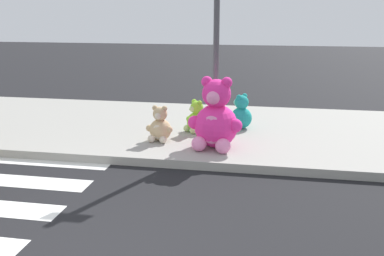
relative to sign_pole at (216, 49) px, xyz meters
name	(u,v)px	position (x,y,z in m)	size (l,w,h in m)	color
sidewalk	(174,128)	(-1.00, 0.80, -1.77)	(28.00, 4.40, 0.15)	#9E9B93
sign_pole	(216,49)	(0.00, 0.00, 0.00)	(0.56, 0.11, 3.20)	#4C4C51
plush_pink_large	(216,120)	(0.08, -0.59, -1.19)	(0.98, 0.89, 1.28)	#F22D93
plush_lime	(196,119)	(-0.44, 0.38, -1.43)	(0.47, 0.47, 0.66)	#8CD133
plush_teal	(240,115)	(0.43, 0.81, -1.41)	(0.53, 0.50, 0.73)	teal
plush_tan	(160,127)	(-1.01, -0.36, -1.43)	(0.52, 0.46, 0.68)	tan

